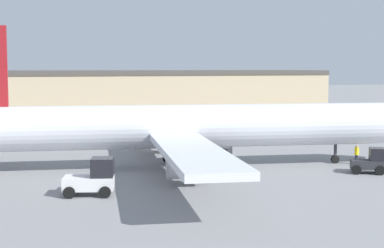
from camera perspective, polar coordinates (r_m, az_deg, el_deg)
name	(u,v)px	position (r m, az deg, el deg)	size (l,w,h in m)	color
ground_plane	(192,167)	(50.47, 0.00, -4.21)	(400.00, 400.00, 0.00)	gray
terminal_building	(135,96)	(92.01, -5.59, 2.68)	(61.98, 13.58, 8.09)	tan
airplane	(180,127)	(49.84, -1.18, -0.28)	(42.88, 40.41, 11.85)	silver
ground_crew_worker	(357,154)	(53.87, 15.68, -2.81)	(0.38, 0.38, 1.72)	#1E2338
baggage_tug	(93,178)	(39.89, -9.55, -5.20)	(3.72, 2.98, 2.52)	silver
belt_loader_truck	(214,163)	(45.47, 2.19, -3.84)	(3.38, 3.26, 2.45)	#2D2D33
pushback_tug	(370,162)	(49.60, 16.91, -3.51)	(3.12, 2.83, 2.07)	#2D2D33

